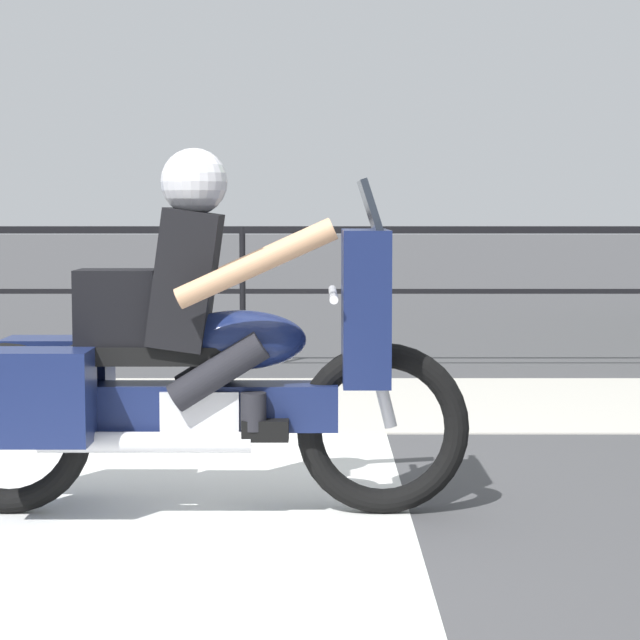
# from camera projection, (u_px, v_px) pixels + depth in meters

# --- Properties ---
(ground_plane) EXTENTS (120.00, 120.00, 0.00)m
(ground_plane) POSITION_uv_depth(u_px,v_px,m) (171.00, 529.00, 5.24)
(ground_plane) COLOR #424244
(sidewalk_band) EXTENTS (44.00, 2.40, 0.01)m
(sidewalk_band) POSITION_uv_depth(u_px,v_px,m) (231.00, 402.00, 8.63)
(sidewalk_band) COLOR #B7B2A8
(sidewalk_band) RESTS_ON ground
(crosswalk_band) EXTENTS (2.66, 6.00, 0.01)m
(crosswalk_band) POSITION_uv_depth(u_px,v_px,m) (94.00, 540.00, 5.04)
(crosswalk_band) COLOR silver
(crosswalk_band) RESTS_ON ground
(fence_railing) EXTENTS (36.00, 0.05, 1.20)m
(fence_railing) POSITION_uv_depth(u_px,v_px,m) (247.00, 257.00, 10.32)
(fence_railing) COLOR black
(fence_railing) RESTS_ON ground
(motorcycle) EXTENTS (2.41, 0.76, 1.60)m
(motorcycle) POSITION_uv_depth(u_px,v_px,m) (197.00, 356.00, 5.44)
(motorcycle) COLOR black
(motorcycle) RESTS_ON ground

